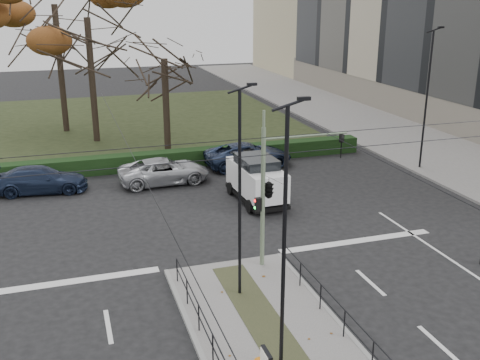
# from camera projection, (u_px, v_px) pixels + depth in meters

# --- Properties ---
(ground) EXTENTS (140.00, 140.00, 0.00)m
(ground) POSITION_uv_depth(u_px,v_px,m) (269.00, 335.00, 17.34)
(ground) COLOR black
(ground) RESTS_ON ground
(sidewalk_east) EXTENTS (8.00, 90.00, 0.14)m
(sidewalk_east) POSITION_uv_depth(u_px,v_px,m) (390.00, 133.00, 42.42)
(sidewalk_east) COLOR #64615F
(sidewalk_east) RESTS_ON ground
(park) EXTENTS (38.00, 26.00, 0.10)m
(park) POSITION_uv_depth(u_px,v_px,m) (57.00, 127.00, 44.54)
(park) COLOR black
(park) RESTS_ON ground
(hedge) EXTENTS (38.00, 1.00, 1.00)m
(hedge) POSITION_uv_depth(u_px,v_px,m) (58.00, 169.00, 32.27)
(hedge) COLOR black
(hedge) RESTS_ON ground
(median_railing) EXTENTS (4.14, 13.24, 0.92)m
(median_railing) POSITION_uv_depth(u_px,v_px,m) (305.00, 357.00, 14.68)
(median_railing) COLOR black
(median_railing) RESTS_ON median_island
(catenary) EXTENTS (20.00, 34.00, 6.00)m
(catenary) POSITION_uv_depth(u_px,v_px,m) (253.00, 214.00, 17.73)
(catenary) COLOR black
(catenary) RESTS_ON ground
(traffic_light) EXTENTS (3.66, 2.10, 5.38)m
(traffic_light) POSITION_uv_depth(u_px,v_px,m) (271.00, 186.00, 20.71)
(traffic_light) COLOR slate
(traffic_light) RESTS_ON median_island
(streetlamp_median_near) EXTENTS (0.63, 0.13, 7.54)m
(streetlamp_median_near) POSITION_uv_depth(u_px,v_px,m) (285.00, 240.00, 14.50)
(streetlamp_median_near) COLOR black
(streetlamp_median_near) RESTS_ON median_island
(streetlamp_median_far) EXTENTS (0.61, 0.12, 7.28)m
(streetlamp_median_far) POSITION_uv_depth(u_px,v_px,m) (240.00, 193.00, 18.34)
(streetlamp_median_far) COLOR black
(streetlamp_median_far) RESTS_ON median_island
(streetlamp_sidewalk) EXTENTS (0.68, 0.14, 8.20)m
(streetlamp_sidewalk) POSITION_uv_depth(u_px,v_px,m) (427.00, 98.00, 32.52)
(streetlamp_sidewalk) COLOR black
(streetlamp_sidewalk) RESTS_ON sidewalk_east
(parked_car_third) EXTENTS (5.00, 2.48, 1.40)m
(parked_car_third) POSITION_uv_depth(u_px,v_px,m) (40.00, 180.00, 29.71)
(parked_car_third) COLOR #1B263F
(parked_car_third) RESTS_ON ground
(parked_car_fourth) EXTENTS (5.14, 2.59, 1.40)m
(parked_car_fourth) POSITION_uv_depth(u_px,v_px,m) (164.00, 171.00, 31.18)
(parked_car_fourth) COLOR #B3B5BB
(parked_car_fourth) RESTS_ON ground
(white_van) EXTENTS (2.16, 4.41, 2.34)m
(white_van) POSITION_uv_depth(u_px,v_px,m) (256.00, 178.00, 28.24)
(white_van) COLOR white
(white_van) RESTS_ON ground
(rust_tree) EXTENTS (10.08, 10.08, 12.21)m
(rust_tree) POSITION_uv_depth(u_px,v_px,m) (54.00, 4.00, 40.15)
(rust_tree) COLOR black
(rust_tree) RESTS_ON park
(bare_tree_center) EXTENTS (8.00, 8.00, 11.29)m
(bare_tree_center) POSITION_uv_depth(u_px,v_px,m) (88.00, 27.00, 37.63)
(bare_tree_center) COLOR black
(bare_tree_center) RESTS_ON park
(bare_tree_near) EXTENTS (5.66, 5.66, 8.02)m
(bare_tree_near) POSITION_uv_depth(u_px,v_px,m) (164.00, 66.00, 35.98)
(bare_tree_near) COLOR black
(bare_tree_near) RESTS_ON park
(parked_car_fifth) EXTENTS (5.39, 2.62, 1.48)m
(parked_car_fifth) POSITION_uv_depth(u_px,v_px,m) (248.00, 155.00, 34.17)
(parked_car_fifth) COLOR #1B263F
(parked_car_fifth) RESTS_ON ground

